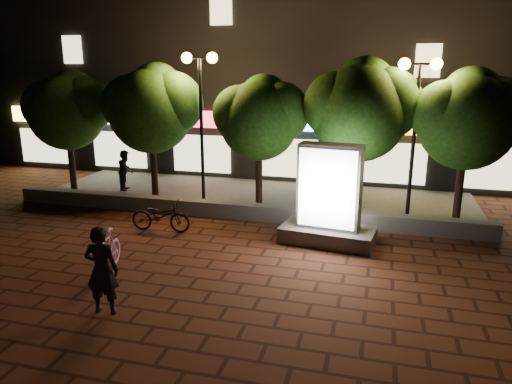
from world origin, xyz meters
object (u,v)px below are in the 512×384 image
(ad_kiosk, at_px, (329,204))
(scooter_pink, at_px, (107,253))
(street_lamp_right, at_px, (417,98))
(scooter_parked, at_px, (161,216))
(pedestrian, at_px, (126,170))
(rider, at_px, (102,270))
(street_lamp_left, at_px, (200,90))
(tree_far_right, at_px, (469,116))
(tree_far_left, at_px, (68,108))
(tree_left, at_px, (153,106))
(tree_mid, at_px, (261,115))
(tree_right, at_px, (362,107))

(ad_kiosk, xyz_separation_m, scooter_pink, (-4.89, -3.41, -0.62))
(scooter_pink, bearing_deg, street_lamp_right, 29.41)
(scooter_pink, xyz_separation_m, scooter_parked, (-0.07, 3.02, -0.03))
(pedestrian, bearing_deg, ad_kiosk, -127.21)
(street_lamp_right, distance_m, rider, 10.31)
(street_lamp_left, height_order, pedestrian, street_lamp_left)
(tree_far_right, relative_size, rider, 2.56)
(tree_far_right, bearing_deg, tree_far_left, -180.00)
(tree_left, bearing_deg, tree_far_left, -180.00)
(tree_mid, distance_m, tree_right, 3.32)
(tree_far_left, height_order, rider, tree_far_left)
(tree_mid, distance_m, ad_kiosk, 4.45)
(tree_left, bearing_deg, pedestrian, 160.03)
(scooter_parked, bearing_deg, scooter_pink, 177.85)
(tree_right, height_order, ad_kiosk, tree_right)
(tree_far_right, height_order, pedestrian, tree_far_right)
(street_lamp_right, distance_m, ad_kiosk, 4.42)
(tree_mid, height_order, rider, tree_mid)
(tree_far_left, distance_m, tree_left, 3.51)
(street_lamp_right, xyz_separation_m, ad_kiosk, (-2.26, -2.60, -2.76))
(pedestrian, bearing_deg, scooter_pink, -168.20)
(tree_right, relative_size, scooter_pink, 2.98)
(tree_far_left, relative_size, ad_kiosk, 1.65)
(street_lamp_right, bearing_deg, scooter_parked, -157.41)
(tree_mid, relative_size, tree_far_right, 0.95)
(tree_far_left, relative_size, tree_mid, 1.03)
(street_lamp_left, bearing_deg, rider, -83.72)
(tree_far_left, xyz_separation_m, scooter_pink, (5.30, -6.28, -2.78))
(scooter_parked, bearing_deg, rider, -170.74)
(rider, xyz_separation_m, pedestrian, (-4.41, 8.57, -0.06))
(street_lamp_left, bearing_deg, tree_left, 172.30)
(street_lamp_right, relative_size, scooter_pink, 2.93)
(ad_kiosk, bearing_deg, street_lamp_right, 49.07)
(street_lamp_right, xyz_separation_m, rider, (-6.15, -7.72, -2.96))
(tree_far_left, xyz_separation_m, tree_far_right, (14.00, 0.00, 0.08))
(rider, relative_size, pedestrian, 1.18)
(rider, bearing_deg, tree_far_left, -59.63)
(street_lamp_right, bearing_deg, ad_kiosk, -130.93)
(tree_far_right, xyz_separation_m, scooter_parked, (-8.77, -3.26, -2.89))
(tree_left, bearing_deg, rider, -70.71)
(ad_kiosk, bearing_deg, pedestrian, 157.41)
(scooter_pink, height_order, rider, rider)
(street_lamp_right, relative_size, rider, 2.68)
(tree_far_left, height_order, scooter_parked, tree_far_left)
(ad_kiosk, xyz_separation_m, pedestrian, (-8.30, 3.45, -0.26))
(tree_far_right, bearing_deg, street_lamp_left, -178.24)
(tree_mid, bearing_deg, street_lamp_right, -3.04)
(street_lamp_left, bearing_deg, tree_right, 2.81)
(tree_mid, relative_size, street_lamp_left, 0.87)
(scooter_pink, relative_size, pedestrian, 1.08)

